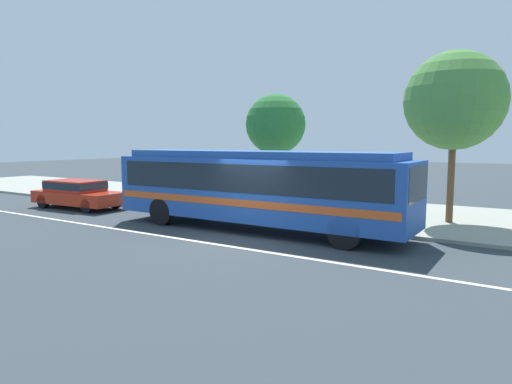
# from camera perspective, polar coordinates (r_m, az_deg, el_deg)

# --- Properties ---
(ground_plane) EXTENTS (120.00, 120.00, 0.00)m
(ground_plane) POSITION_cam_1_polar(r_m,az_deg,el_deg) (14.04, -1.67, -6.22)
(ground_plane) COLOR #333C42
(sidewalk_slab) EXTENTS (60.00, 8.00, 0.12)m
(sidewalk_slab) POSITION_cam_1_polar(r_m,az_deg,el_deg) (20.16, 9.77, -2.27)
(sidewalk_slab) COLOR #96998D
(sidewalk_slab) RESTS_ON ground_plane
(lane_stripe_center) EXTENTS (56.00, 0.16, 0.01)m
(lane_stripe_center) POSITION_cam_1_polar(r_m,az_deg,el_deg) (13.40, -3.62, -6.83)
(lane_stripe_center) COLOR silver
(lane_stripe_center) RESTS_ON ground_plane
(transit_bus) EXTENTS (10.78, 2.49, 2.74)m
(transit_bus) POSITION_cam_1_polar(r_m,az_deg,el_deg) (15.53, 0.08, 0.98)
(transit_bus) COLOR #214DA3
(transit_bus) RESTS_ON ground_plane
(sedan_behind_bus) EXTENTS (4.57, 2.03, 1.29)m
(sedan_behind_bus) POSITION_cam_1_polar(r_m,az_deg,el_deg) (22.35, -21.61, -0.07)
(sedan_behind_bus) COLOR #B72A13
(sedan_behind_bus) RESTS_ON ground_plane
(pedestrian_waiting_near_sign) EXTENTS (0.46, 0.46, 1.79)m
(pedestrian_waiting_near_sign) POSITION_cam_1_polar(r_m,az_deg,el_deg) (17.09, 16.83, -0.25)
(pedestrian_waiting_near_sign) COLOR #263E3B
(pedestrian_waiting_near_sign) RESTS_ON sidewalk_slab
(pedestrian_walking_along_curb) EXTENTS (0.45, 0.45, 1.63)m
(pedestrian_walking_along_curb) POSITION_cam_1_polar(r_m,az_deg,el_deg) (17.57, 13.27, -0.30)
(pedestrian_walking_along_curb) COLOR #7B6058
(pedestrian_walking_along_curb) RESTS_ON sidewalk_slab
(bus_stop_sign) EXTENTS (0.08, 0.44, 2.34)m
(bus_stop_sign) POSITION_cam_1_polar(r_m,az_deg,el_deg) (15.37, 16.55, 0.77)
(bus_stop_sign) COLOR gray
(bus_stop_sign) RESTS_ON sidewalk_slab
(street_tree_near_stop) EXTENTS (2.65, 2.65, 5.03)m
(street_tree_near_stop) POSITION_cam_1_polar(r_m,az_deg,el_deg) (20.19, 2.48, 8.42)
(street_tree_near_stop) COLOR brown
(street_tree_near_stop) RESTS_ON sidewalk_slab
(street_tree_mid_block) EXTENTS (3.52, 3.52, 6.16)m
(street_tree_mid_block) POSITION_cam_1_polar(r_m,az_deg,el_deg) (17.90, 23.78, 10.46)
(street_tree_mid_block) COLOR brown
(street_tree_mid_block) RESTS_ON sidewalk_slab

